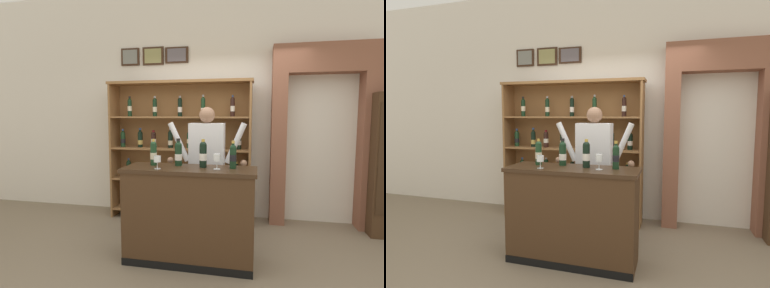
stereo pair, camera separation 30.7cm
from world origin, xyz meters
TOP-DOWN VIEW (x-y plane):
  - ground_plane at (0.00, 0.00)m, footprint 14.00×14.00m
  - back_wall at (-0.00, 1.68)m, footprint 12.00×0.19m
  - wine_shelf at (-0.57, 1.34)m, footprint 2.16×0.37m
  - archway_doorway at (1.46, 1.53)m, footprint 1.40×0.45m
  - tasting_counter at (-0.13, -0.00)m, footprint 1.41×0.51m
  - shopkeeper at (-0.04, 0.60)m, footprint 1.01×0.22m
  - tasting_bottle_grappa at (-0.56, 0.08)m, footprint 0.07×0.07m
  - tasting_bottle_brunello at (-0.28, 0.11)m, footprint 0.08×0.08m
  - tasting_bottle_rosso at (0.01, 0.05)m, footprint 0.08×0.08m
  - tasting_bottle_super_tuscan at (0.32, 0.06)m, footprint 0.07×0.07m
  - wine_glass_left at (-0.44, -0.13)m, footprint 0.07×0.07m
  - wine_glass_spare at (0.17, -0.03)m, footprint 0.07×0.07m

SIDE VIEW (x-z plane):
  - ground_plane at x=0.00m, z-range -0.02..0.00m
  - tasting_counter at x=-0.13m, z-range 0.00..1.03m
  - shopkeeper at x=-0.04m, z-range 0.20..1.89m
  - wine_shelf at x=-0.57m, z-range 0.07..2.15m
  - wine_glass_left at x=-0.44m, z-range 1.06..1.19m
  - wine_glass_spare at x=0.17m, z-range 1.06..1.22m
  - tasting_bottle_super_tuscan at x=0.32m, z-range 1.02..1.31m
  - tasting_bottle_grappa at x=-0.56m, z-range 1.02..1.31m
  - tasting_bottle_brunello at x=-0.28m, z-range 1.02..1.32m
  - tasting_bottle_rosso at x=0.01m, z-range 1.02..1.33m
  - archway_doorway at x=1.46m, z-range 0.17..2.73m
  - back_wall at x=0.00m, z-range 0.00..3.54m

